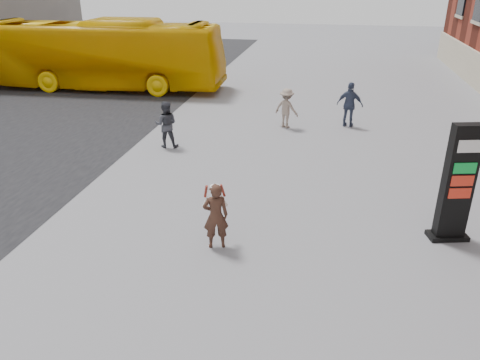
% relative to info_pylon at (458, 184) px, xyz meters
% --- Properties ---
extents(ground, '(100.00, 100.00, 0.00)m').
position_rel_info_pylon_xyz_m(ground, '(-4.72, -1.20, -1.39)').
color(ground, '#9E9EA3').
extents(info_pylon, '(0.97, 0.65, 2.79)m').
position_rel_info_pylon_xyz_m(info_pylon, '(0.00, 0.00, 0.00)').
color(info_pylon, black).
rests_on(info_pylon, ground).
extents(woman, '(0.71, 0.68, 1.57)m').
position_rel_info_pylon_xyz_m(woman, '(-5.25, -1.37, -0.59)').
color(woman, '#42271D').
rests_on(woman, ground).
extents(bus, '(12.85, 3.45, 3.55)m').
position_rel_info_pylon_xyz_m(bus, '(-14.78, 12.93, 0.38)').
color(bus, '#E2A903').
rests_on(bus, road).
extents(pedestrian_a, '(0.90, 0.76, 1.65)m').
position_rel_info_pylon_xyz_m(pedestrian_a, '(-8.52, 4.78, -0.57)').
color(pedestrian_a, '#383941').
rests_on(pedestrian_a, ground).
extents(pedestrian_b, '(1.17, 0.96, 1.57)m').
position_rel_info_pylon_xyz_m(pedestrian_b, '(-4.58, 7.86, -0.61)').
color(pedestrian_b, gray).
rests_on(pedestrian_b, ground).
extents(pedestrian_c, '(1.12, 0.69, 1.78)m').
position_rel_info_pylon_xyz_m(pedestrian_c, '(-2.12, 8.46, -0.50)').
color(pedestrian_c, '#37415A').
rests_on(pedestrian_c, ground).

